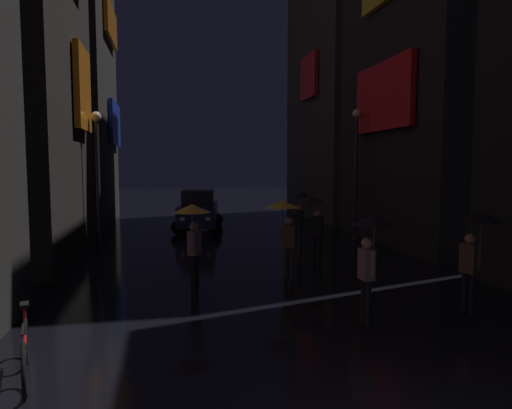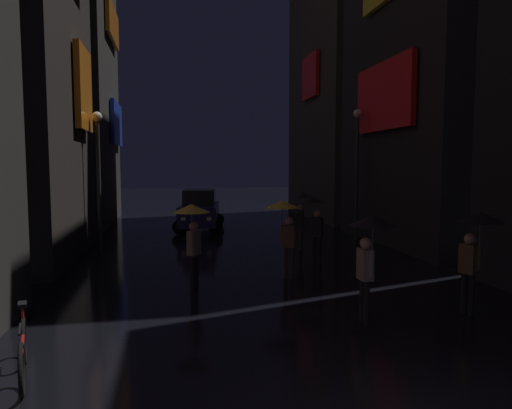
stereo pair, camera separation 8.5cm
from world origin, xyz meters
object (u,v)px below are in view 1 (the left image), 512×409
(pedestrian_midstreet_centre_black, at_px, (313,210))
(streetlamp_right_far, at_px, (356,158))
(pedestrian_midstreet_left_black, at_px, (372,238))
(pedestrian_far_right_yellow, at_px, (193,223))
(pedestrian_foreground_right_black, at_px, (301,204))
(pedestrian_near_crossing_black, at_px, (477,234))
(pedestrian_foreground_left_yellow, at_px, (285,217))
(streetlamp_left_far, at_px, (98,163))
(car_distant, at_px, (199,211))
(bicycle_parked_at_storefront, at_px, (25,353))

(pedestrian_midstreet_centre_black, bearing_deg, streetlamp_right_far, 52.35)
(pedestrian_midstreet_left_black, bearing_deg, pedestrian_far_right_yellow, 135.74)
(pedestrian_midstreet_centre_black, bearing_deg, pedestrian_foreground_right_black, 83.22)
(pedestrian_foreground_right_black, relative_size, pedestrian_near_crossing_black, 1.00)
(pedestrian_foreground_left_yellow, xyz_separation_m, streetlamp_right_far, (4.49, 5.73, 1.68))
(streetlamp_left_far, bearing_deg, pedestrian_near_crossing_black, -46.72)
(pedestrian_midstreet_centre_black, distance_m, car_distant, 8.76)
(pedestrian_foreground_right_black, distance_m, pedestrian_far_right_yellow, 6.08)
(pedestrian_foreground_right_black, bearing_deg, pedestrian_midstreet_centre_black, -96.78)
(streetlamp_left_far, bearing_deg, streetlamp_right_far, 2.28)
(pedestrian_midstreet_centre_black, bearing_deg, pedestrian_midstreet_left_black, -96.70)
(pedestrian_near_crossing_black, bearing_deg, pedestrian_far_right_yellow, 151.43)
(pedestrian_midstreet_left_black, bearing_deg, bicycle_parked_at_storefront, -168.78)
(pedestrian_midstreet_centre_black, relative_size, bicycle_parked_at_storefront, 1.19)
(pedestrian_foreground_left_yellow, height_order, pedestrian_midstreet_left_black, same)
(pedestrian_near_crossing_black, xyz_separation_m, pedestrian_midstreet_left_black, (-2.33, -0.10, 0.00))
(streetlamp_left_far, bearing_deg, pedestrian_far_right_yellow, -63.50)
(pedestrian_far_right_yellow, bearing_deg, pedestrian_foreground_left_yellow, 16.34)
(pedestrian_foreground_left_yellow, distance_m, pedestrian_midstreet_centre_black, 2.12)
(bicycle_parked_at_storefront, bearing_deg, pedestrian_near_crossing_black, 8.76)
(pedestrian_midstreet_left_black, bearing_deg, pedestrian_near_crossing_black, 2.49)
(bicycle_parked_at_storefront, distance_m, streetlamp_right_far, 14.68)
(pedestrian_midstreet_centre_black, height_order, streetlamp_left_far, streetlamp_left_far)
(car_distant, xyz_separation_m, streetlamp_right_far, (6.12, -4.11, 2.42))
(pedestrian_foreground_right_black, height_order, streetlamp_left_far, streetlamp_left_far)
(pedestrian_midstreet_centre_black, bearing_deg, car_distant, 109.90)
(pedestrian_near_crossing_black, height_order, streetlamp_right_far, streetlamp_right_far)
(pedestrian_midstreet_left_black, height_order, bicycle_parked_at_storefront, pedestrian_midstreet_left_black)
(pedestrian_foreground_right_black, xyz_separation_m, bicycle_parked_at_storefront, (-6.70, -8.76, -1.28))
(car_distant, relative_size, streetlamp_left_far, 0.87)
(pedestrian_foreground_left_yellow, bearing_deg, streetlamp_left_far, 135.93)
(pedestrian_foreground_right_black, bearing_deg, pedestrian_foreground_left_yellow, -112.86)
(bicycle_parked_at_storefront, xyz_separation_m, car_distant, (3.48, 14.82, 0.54))
(pedestrian_foreground_right_black, distance_m, pedestrian_foreground_left_yellow, 4.10)
(pedestrian_foreground_left_yellow, xyz_separation_m, streetlamp_left_far, (-5.51, 5.33, 1.47))
(bicycle_parked_at_storefront, height_order, streetlamp_left_far, streetlamp_left_far)
(pedestrian_foreground_left_yellow, xyz_separation_m, pedestrian_far_right_yellow, (-2.48, -0.73, 0.00))
(pedestrian_near_crossing_black, height_order, bicycle_parked_at_storefront, pedestrian_near_crossing_black)
(pedestrian_near_crossing_black, bearing_deg, pedestrian_foreground_right_black, 100.78)
(pedestrian_foreground_right_black, xyz_separation_m, pedestrian_foreground_left_yellow, (-1.59, -3.78, 0.00))
(pedestrian_midstreet_left_black, distance_m, pedestrian_far_right_yellow, 4.44)
(pedestrian_near_crossing_black, relative_size, streetlamp_left_far, 0.43)
(pedestrian_midstreet_centre_black, bearing_deg, streetlamp_left_far, 151.66)
(pedestrian_foreground_left_yellow, bearing_deg, pedestrian_far_right_yellow, -163.66)
(pedestrian_near_crossing_black, xyz_separation_m, pedestrian_foreground_left_yellow, (-3.02, 3.73, 0.00))
(pedestrian_midstreet_left_black, height_order, streetlamp_left_far, streetlamp_left_far)
(bicycle_parked_at_storefront, bearing_deg, streetlamp_left_far, 92.20)
(pedestrian_foreground_right_black, bearing_deg, pedestrian_near_crossing_black, -79.22)
(pedestrian_near_crossing_black, relative_size, pedestrian_midstreet_centre_black, 1.00)
(pedestrian_foreground_right_black, height_order, streetlamp_right_far, streetlamp_right_far)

